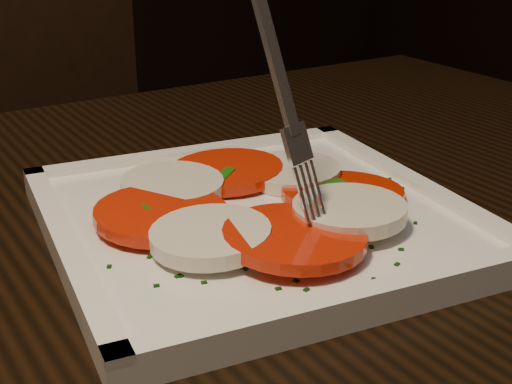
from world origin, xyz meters
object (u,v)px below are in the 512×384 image
Objects in this scene: chair at (34,196)px; plate at (256,221)px; table at (159,371)px; fork at (264,63)px.

chair is 0.72m from plate.
chair reaches higher than table.
chair is 0.78m from fork.
table is 0.24m from fork.
fork is (0.07, -0.03, 0.23)m from table.
plate is (-0.00, -0.68, 0.22)m from chair.
fork is (-0.01, -0.70, 0.34)m from chair.
plate is at bearing -7.63° from table.
plate is 0.12m from fork.
chair is 4.95× the size of fork.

